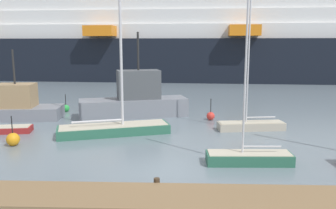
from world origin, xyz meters
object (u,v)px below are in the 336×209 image
(sailboat_0, at_px, (251,124))
(channel_buoy_0, at_px, (66,108))
(sailboat_3, at_px, (114,125))
(channel_buoy_2, at_px, (13,139))
(cruise_ship, at_px, (175,33))
(fishing_boat_1, at_px, (13,107))
(sailboat_2, at_px, (249,156))
(fishing_boat_0, at_px, (135,100))
(channel_buoy_1, at_px, (211,116))

(sailboat_0, height_order, channel_buoy_0, sailboat_0)
(sailboat_3, height_order, channel_buoy_2, sailboat_3)
(channel_buoy_0, height_order, cruise_ship, cruise_ship)
(channel_buoy_2, bearing_deg, fishing_boat_1, 115.50)
(sailboat_2, relative_size, fishing_boat_0, 0.94)
(cruise_ship, bearing_deg, sailboat_3, -91.04)
(sailboat_0, height_order, sailboat_3, sailboat_3)
(sailboat_2, relative_size, cruise_ship, 0.07)
(fishing_boat_0, relative_size, channel_buoy_0, 5.87)
(fishing_boat_1, relative_size, channel_buoy_1, 4.62)
(sailboat_3, bearing_deg, fishing_boat_1, 136.47)
(fishing_boat_0, distance_m, channel_buoy_0, 6.70)
(sailboat_0, height_order, fishing_boat_1, sailboat_0)
(channel_buoy_1, bearing_deg, sailboat_0, -50.11)
(fishing_boat_1, bearing_deg, sailboat_3, -32.11)
(sailboat_2, xyz_separation_m, channel_buoy_0, (-13.60, 12.94, -0.09))
(sailboat_0, relative_size, cruise_ship, 0.07)
(sailboat_3, height_order, channel_buoy_1, sailboat_3)
(channel_buoy_0, xyz_separation_m, cruise_ship, (9.01, 31.42, 7.37))
(fishing_boat_0, bearing_deg, cruise_ship, 69.47)
(sailboat_0, bearing_deg, fishing_boat_0, -33.63)
(sailboat_2, bearing_deg, channel_buoy_1, -85.55)
(fishing_boat_1, xyz_separation_m, channel_buoy_0, (3.17, 3.12, -0.67))
(sailboat_2, height_order, sailboat_3, sailboat_3)
(sailboat_2, xyz_separation_m, cruise_ship, (-4.59, 44.37, 7.28))
(sailboat_0, xyz_separation_m, channel_buoy_0, (-15.08, 5.96, -0.12))
(sailboat_3, xyz_separation_m, fishing_boat_1, (-8.91, 4.34, 0.39))
(fishing_boat_0, distance_m, channel_buoy_2, 10.64)
(fishing_boat_0, bearing_deg, sailboat_0, -42.24)
(channel_buoy_1, xyz_separation_m, channel_buoy_2, (-12.25, -7.44, 0.06))
(cruise_ship, bearing_deg, fishing_boat_0, -90.73)
(channel_buoy_2, bearing_deg, sailboat_0, 16.49)
(channel_buoy_0, bearing_deg, sailboat_0, -21.58)
(sailboat_3, bearing_deg, channel_buoy_0, 110.03)
(channel_buoy_0, bearing_deg, fishing_boat_0, -14.79)
(channel_buoy_0, bearing_deg, channel_buoy_2, -88.47)
(fishing_boat_0, height_order, cruise_ship, cruise_ship)
(sailboat_0, xyz_separation_m, sailboat_2, (-1.47, -6.98, -0.03))
(sailboat_0, bearing_deg, sailboat_2, 70.66)
(channel_buoy_0, xyz_separation_m, channel_buoy_1, (12.52, -2.91, 0.01))
(channel_buoy_0, distance_m, channel_buoy_1, 12.86)
(sailboat_2, bearing_deg, cruise_ship, -85.78)
(fishing_boat_0, bearing_deg, channel_buoy_1, -27.27)
(sailboat_0, distance_m, sailboat_2, 7.14)
(channel_buoy_2, bearing_deg, sailboat_2, -11.04)
(sailboat_0, relative_size, sailboat_3, 0.67)
(channel_buoy_0, distance_m, cruise_ship, 33.51)
(sailboat_0, distance_m, fishing_boat_1, 18.48)
(sailboat_0, relative_size, channel_buoy_2, 5.09)
(sailboat_3, bearing_deg, sailboat_0, -8.43)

